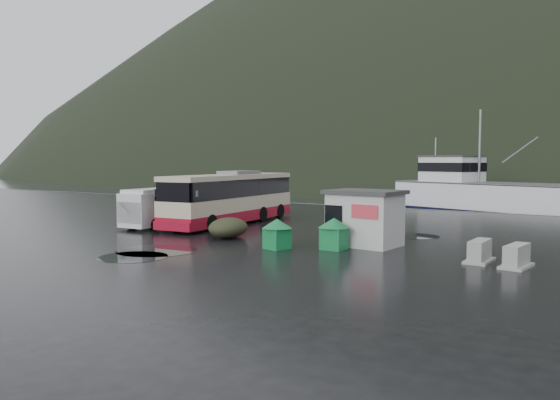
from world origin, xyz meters
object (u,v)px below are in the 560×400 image
Objects in this scene: coach_bus at (231,223)px; jersey_barrier_c at (516,267)px; white_van at (162,226)px; waste_bin_right at (334,249)px; dome_tent at (228,238)px; waste_bin_left at (277,249)px; ticket_kiosk at (365,245)px; jersey_barrier_b at (479,262)px; jersey_barrier_a at (278,246)px; fishing_trawler at (508,204)px.

coach_bus reaches higher than jersey_barrier_c.
coach_bus is 2.11× the size of white_van.
waste_bin_right reaches higher than dome_tent.
waste_bin_right is at bearing 29.11° from waste_bin_left.
jersey_barrier_c is at bearing 7.08° from waste_bin_left.
dome_tent is at bearing -18.76° from white_van.
jersey_barrier_c is (17.10, -5.41, 0.00)m from coach_bus.
ticket_kiosk reaches higher than dome_tent.
white_van is at bearing -176.13° from ticket_kiosk.
coach_bus is at bearing 162.44° from jersey_barrier_c.
jersey_barrier_b is at bearing 10.84° from waste_bin_left.
dome_tent is (6.13, -1.57, 0.00)m from white_van.
waste_bin_left is 0.92× the size of jersey_barrier_a.
waste_bin_right is (12.23, -1.98, 0.00)m from white_van.
fishing_trawler is (3.85, 31.92, 0.00)m from waste_bin_left.
coach_bus is at bearing 139.03° from waste_bin_left.
waste_bin_right is 0.43× the size of ticket_kiosk.
coach_bus is 16.52m from jersey_barrier_b.
dome_tent is at bearing -58.55° from coach_bus.
dome_tent is 6.90m from ticket_kiosk.
jersey_barrier_c is at bearing -15.45° from jersey_barrier_b.
jersey_barrier_a is (3.46, -0.79, 0.00)m from dome_tent.
jersey_barrier_b is at bearing -9.44° from white_van.
white_van is at bearing 166.15° from jersey_barrier_a.
waste_bin_left is 0.51× the size of dome_tent.
fishing_trawler is at bearing 83.11° from waste_bin_left.
coach_bus is 6.17m from dome_tent.
jersey_barrier_b is 0.07× the size of fishing_trawler.
dome_tent is at bearing 179.77° from jersey_barrier_b.
jersey_barrier_a is at bearing -43.82° from coach_bus.
white_van is 3.22× the size of jersey_barrier_b.
coach_bus is at bearing 151.04° from waste_bin_right.
jersey_barrier_b is (5.99, 0.36, 0.00)m from waste_bin_right.
coach_bus is at bearing 162.26° from jersey_barrier_b.
jersey_barrier_c is (7.35, -0.02, 0.00)m from waste_bin_right.
coach_bus is at bearing 126.18° from dome_tent.
fishing_trawler is (1.03, 28.98, 0.00)m from ticket_kiosk.
white_van reaches higher than jersey_barrier_c.
waste_bin_left is 0.41× the size of ticket_kiosk.
jersey_barrier_b is at bearing -0.23° from dome_tent.
waste_bin_right is 0.54× the size of dome_tent.
dome_tent is 0.80× the size of ticket_kiosk.
white_van reaches higher than jersey_barrier_b.
dome_tent is at bearing 176.16° from waste_bin_right.
ticket_kiosk is 2.24× the size of jersey_barrier_a.
ticket_kiosk reaches higher than jersey_barrier_b.
white_van is 31.93m from fishing_trawler.
jersey_barrier_b is (18.21, -1.62, 0.00)m from white_van.
fishing_trawler is (7.80, 30.31, 0.00)m from dome_tent.
fishing_trawler is (4.34, 31.10, 0.00)m from jersey_barrier_a.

